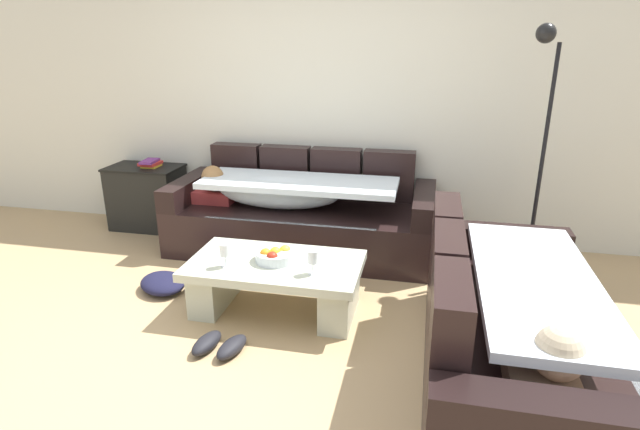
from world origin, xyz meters
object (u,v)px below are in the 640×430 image
couch_near_window (510,335)px  pair_of_shoes (219,345)px  side_cabinet (147,197)px  fruit_bowl (275,255)px  wine_glass_near_left (225,251)px  couch_along_wall (298,215)px  wine_glass_near_right (313,258)px  floor_lamp (539,140)px  coffee_table (276,280)px  crumpled_garment (163,283)px  book_stack_on_cabinet (150,163)px

couch_near_window → pair_of_shoes: 1.71m
couch_near_window → side_cabinet: size_ratio=2.77×
fruit_bowl → wine_glass_near_left: size_ratio=1.69×
couch_along_wall → side_cabinet: bearing=172.2°
fruit_bowl → wine_glass_near_right: bearing=-25.8°
couch_near_window → wine_glass_near_left: 1.84m
pair_of_shoes → couch_near_window: bearing=0.8°
side_cabinet → couch_near_window: bearing=-30.1°
couch_along_wall → fruit_bowl: size_ratio=8.35×
couch_along_wall → floor_lamp: (1.94, -0.09, 0.79)m
coffee_table → fruit_bowl: (-0.00, 0.01, 0.18)m
wine_glass_near_right → pair_of_shoes: bearing=-139.2°
floor_lamp → crumpled_garment: floor_lamp is taller
side_cabinet → floor_lamp: (3.58, -0.32, 0.80)m
fruit_bowl → couch_along_wall: bearing=96.6°
floor_lamp → crumpled_garment: size_ratio=4.88×
coffee_table → fruit_bowl: bearing=101.6°
book_stack_on_cabinet → pair_of_shoes: bearing=-52.0°
wine_glass_near_left → wine_glass_near_right: same height
couch_near_window → fruit_bowl: couch_near_window is taller
crumpled_garment → coffee_table: bearing=-6.1°
couch_along_wall → coffee_table: couch_along_wall is taller
couch_near_window → floor_lamp: 1.78m
wine_glass_near_right → side_cabinet: bearing=144.4°
coffee_table → wine_glass_near_right: wine_glass_near_right is taller
pair_of_shoes → fruit_bowl: bearing=71.3°
wine_glass_near_left → book_stack_on_cabinet: 2.06m
coffee_table → wine_glass_near_left: (-0.30, -0.15, 0.26)m
side_cabinet → wine_glass_near_right: bearing=-35.6°
side_cabinet → pair_of_shoes: size_ratio=2.09×
couch_near_window → wine_glass_near_left: (-1.79, 0.39, 0.16)m
couch_near_window → pair_of_shoes: size_ratio=5.79×
fruit_bowl → side_cabinet: (-1.77, 1.34, -0.10)m
fruit_bowl → pair_of_shoes: size_ratio=0.81×
wine_glass_near_right → floor_lamp: size_ratio=0.09×
coffee_table → book_stack_on_cabinet: book_stack_on_cabinet is taller
fruit_bowl → side_cabinet: side_cabinet is taller
fruit_bowl → crumpled_garment: 1.01m
fruit_bowl → wine_glass_near_right: 0.35m
wine_glass_near_left → side_cabinet: size_ratio=0.23×
coffee_table → pair_of_shoes: size_ratio=3.49×
wine_glass_near_left → pair_of_shoes: wine_glass_near_left is taller
book_stack_on_cabinet → crumpled_garment: 1.58m
couch_along_wall → floor_lamp: floor_lamp is taller
pair_of_shoes → coffee_table: bearing=70.8°
book_stack_on_cabinet → fruit_bowl: bearing=-38.4°
coffee_table → book_stack_on_cabinet: size_ratio=5.14×
couch_near_window → couch_along_wall: bearing=44.2°
wine_glass_near_right → fruit_bowl: bearing=154.2°
wine_glass_near_right → pair_of_shoes: (-0.50, -0.43, -0.45)m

